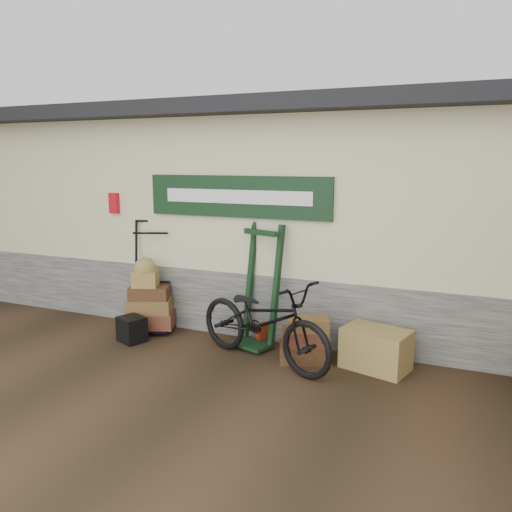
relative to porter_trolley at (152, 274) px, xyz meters
The scene contains 8 objects.
ground 1.99m from the porter_trolley, 27.87° to the right, with size 80.00×80.00×0.00m, color black.
station_building 2.61m from the porter_trolley, 49.66° to the left, with size 14.40×4.10×3.20m.
porter_trolley is the anchor object (origin of this frame).
green_barrow 1.71m from the porter_trolley, ahead, with size 0.58×0.49×1.62m, color black, non-canonical shape.
suitcase_stack 2.49m from the porter_trolley, ahead, with size 0.62×0.39×0.55m, color #371E11, non-canonical shape.
wicker_hamper 3.31m from the porter_trolley, ahead, with size 0.74×0.48×0.48m, color olive.
black_trunk 0.87m from the porter_trolley, 84.91° to the right, with size 0.34×0.29×0.34m, color black.
bicycle 2.06m from the porter_trolley, 16.28° to the right, with size 2.02×0.70×1.17m, color black.
Camera 1 is at (2.48, -5.05, 2.43)m, focal length 35.00 mm.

